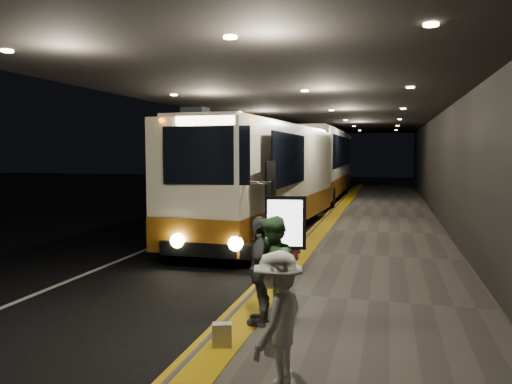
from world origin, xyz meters
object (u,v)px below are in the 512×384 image
Objects in this scene: bag_polka at (275,344)px; passenger_waiting_green at (272,273)px; passenger_waiting_grey at (261,270)px; bag_plain at (222,335)px; passenger_boarding at (295,236)px; passenger_waiting_white at (278,320)px; coach_second at (319,167)px; stanchion_post at (272,257)px; info_sign at (285,224)px; coach_main at (266,183)px.

passenger_waiting_green is at bearing 105.74° from bag_polka.
passenger_waiting_grey is 5.09× the size of bag_plain.
passenger_waiting_white is (0.83, -5.53, -0.02)m from passenger_boarding.
coach_second is 11.62× the size of stanchion_post.
coach_second is 19.62m from info_sign.
passenger_waiting_green reaches higher than stanchion_post.
bag_plain is (-0.51, -0.89, -0.70)m from passenger_waiting_green.
bag_plain is at bearing -85.51° from coach_second.
coach_main is at bearing -90.60° from coach_second.
info_sign reaches higher than bag_polka.
passenger_waiting_grey is at bearing 112.73° from bag_polka.
coach_main reaches higher than passenger_waiting_white.
coach_main is 9.68m from passenger_waiting_grey.
passenger_waiting_white is at bearing -87.93° from info_sign.
stanchion_post reaches higher than bag_polka.
bag_polka is 0.80m from bag_plain.
bag_plain is (-0.79, 0.12, 0.00)m from bag_polka.
coach_second is 38.23× the size of bag_plain.
passenger_boarding is (2.00, -18.59, -0.98)m from coach_second.
passenger_waiting_grey is 1.31m from bag_plain.
passenger_waiting_green is 0.97× the size of info_sign.
passenger_waiting_green is 1.57× the size of stanchion_post.
passenger_boarding is 4.77m from bag_polka.
passenger_boarding is (2.13, -5.89, -0.81)m from coach_main.
passenger_waiting_grey is at bearing -95.35° from info_sign.
passenger_waiting_green is at bearing -91.11° from info_sign.
info_sign is (-0.03, -0.93, 0.40)m from passenger_boarding.
coach_main is at bearing -4.17° from passenger_boarding.
passenger_waiting_white is at bearing -75.60° from bag_polka.
passenger_boarding is 1.03× the size of passenger_waiting_white.
passenger_waiting_white is 1.08m from bag_polka.
passenger_waiting_green is 1.02× the size of passenger_waiting_grey.
passenger_waiting_green is 2.67m from stanchion_post.
coach_main is at bearing -155.11° from passenger_waiting_white.
coach_main is 7.32× the size of passenger_boarding.
bag_plain is (-1.01, 0.97, -0.63)m from passenger_waiting_white.
passenger_waiting_green reaches higher than bag_plain.
bag_polka and bag_plain have the same top height.
passenger_boarding is 1.01m from info_sign.
bag_plain is 3.79m from info_sign.
coach_main is 12.70m from coach_second.
info_sign is (1.97, -19.52, -0.58)m from coach_second.
passenger_waiting_white is (2.96, -11.43, -0.84)m from coach_main.
bag_plain is at bearing -88.63° from stanchion_post.
info_sign is (2.10, -6.82, -0.41)m from coach_main.
coach_second is 22.41m from passenger_waiting_green.
passenger_waiting_grey is 5.09× the size of bag_polka.
coach_second is 7.41× the size of passenger_waiting_green.
passenger_waiting_grey is 2.60m from info_sign.
bag_polka is at bearing 11.03° from passenger_waiting_green.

